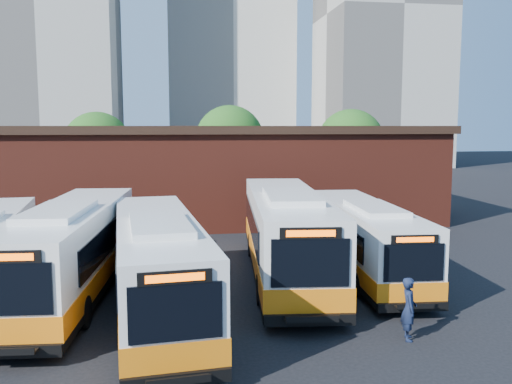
{
  "coord_description": "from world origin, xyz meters",
  "views": [
    {
      "loc": [
        -3.24,
        -17.65,
        6.4
      ],
      "look_at": [
        0.19,
        5.13,
        3.58
      ],
      "focal_mm": 38.0,
      "sensor_mm": 36.0,
      "label": 1
    }
  ],
  "objects": [
    {
      "name": "ground",
      "position": [
        0.0,
        0.0,
        0.0
      ],
      "size": [
        220.0,
        220.0,
        0.0
      ],
      "primitive_type": "plane",
      "color": "black"
    },
    {
      "name": "bus_west",
      "position": [
        -7.15,
        3.15,
        1.62
      ],
      "size": [
        3.64,
        13.28,
        3.58
      ],
      "rotation": [
        0.0,
        0.0,
        -0.07
      ],
      "color": "white",
      "rests_on": "ground"
    },
    {
      "name": "bus_midwest",
      "position": [
        -3.9,
        0.7,
        1.57
      ],
      "size": [
        3.86,
        12.89,
        3.46
      ],
      "rotation": [
        0.0,
        0.0,
        0.1
      ],
      "color": "white",
      "rests_on": "ground"
    },
    {
      "name": "bus_mideast",
      "position": [
        1.39,
        4.55,
        1.72
      ],
      "size": [
        4.11,
        14.04,
        3.78
      ],
      "rotation": [
        0.0,
        0.0,
        -0.09
      ],
      "color": "white",
      "rests_on": "ground"
    },
    {
      "name": "bus_east",
      "position": [
        4.83,
        4.4,
        1.45
      ],
      "size": [
        3.09,
        11.86,
        3.2
      ],
      "rotation": [
        0.0,
        0.0,
        -0.06
      ],
      "color": "white",
      "rests_on": "ground"
    },
    {
      "name": "transit_worker",
      "position": [
        3.62,
        -2.85,
        0.96
      ],
      "size": [
        0.62,
        0.79,
        1.91
      ],
      "primitive_type": "imported",
      "rotation": [
        0.0,
        0.0,
        1.32
      ],
      "color": "#131C37",
      "rests_on": "ground"
    },
    {
      "name": "depot_building",
      "position": [
        0.0,
        20.0,
        3.26
      ],
      "size": [
        28.6,
        12.6,
        6.4
      ],
      "color": "maroon",
      "rests_on": "ground"
    },
    {
      "name": "tree_west",
      "position": [
        -10.0,
        32.0,
        4.64
      ],
      "size": [
        6.0,
        6.0,
        7.65
      ],
      "color": "#382314",
      "rests_on": "ground"
    },
    {
      "name": "tree_mid",
      "position": [
        2.0,
        34.0,
        5.08
      ],
      "size": [
        6.56,
        6.56,
        8.36
      ],
      "color": "#382314",
      "rests_on": "ground"
    },
    {
      "name": "tree_east",
      "position": [
        13.0,
        31.0,
        4.83
      ],
      "size": [
        6.24,
        6.24,
        7.96
      ],
      "color": "#382314",
      "rests_on": "ground"
    },
    {
      "name": "tower_right",
      "position": [
        30.0,
        68.0,
        24.34
      ],
      "size": [
        18.0,
        18.0,
        49.2
      ],
      "color": "#B4B1A5",
      "rests_on": "ground"
    }
  ]
}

